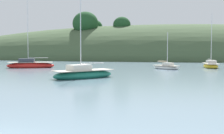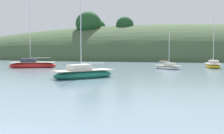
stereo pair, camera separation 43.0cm
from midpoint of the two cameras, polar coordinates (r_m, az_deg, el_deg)
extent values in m
ellipsoid|color=#425638|center=(86.86, 9.46, 1.44)|extent=(150.00, 36.00, 20.57)
ellipsoid|color=#1E4723|center=(83.44, 2.68, 8.30)|extent=(5.00, 4.55, 4.55)
ellipsoid|color=#1E4723|center=(90.04, -2.75, 7.81)|extent=(5.07, 4.61, 4.61)
ellipsoid|color=#1E4723|center=(84.41, -4.52, 8.53)|extent=(7.44, 6.76, 6.76)
ellipsoid|color=gold|center=(48.88, 19.45, 0.14)|extent=(2.50, 6.11, 0.95)
cube|color=beige|center=(48.86, 19.46, 0.64)|extent=(2.30, 5.62, 0.06)
cube|color=beige|center=(48.38, 19.57, 0.93)|extent=(1.47, 2.01, 0.53)
cylinder|color=silver|center=(48.55, 19.62, 5.32)|extent=(0.09, 0.09, 7.95)
cylinder|color=silver|center=(49.77, 19.28, 1.45)|extent=(0.27, 2.50, 0.07)
ellipsoid|color=#196B56|center=(29.56, -5.12, -1.59)|extent=(6.09, 6.75, 1.09)
cube|color=beige|center=(29.52, -5.12, -0.64)|extent=(5.60, 6.21, 0.06)
cube|color=silver|center=(29.22, -6.03, -0.12)|extent=(2.54, 2.64, 0.58)
cylinder|color=silver|center=(29.31, -5.73, 6.31)|extent=(0.09, 0.09, 7.14)
cylinder|color=silver|center=(30.07, -3.37, 0.78)|extent=(1.86, 2.27, 0.07)
ellipsoid|color=red|center=(48.38, -15.07, 0.26)|extent=(7.87, 5.13, 1.19)
cube|color=beige|center=(48.35, -15.08, 0.90)|extent=(7.24, 4.72, 0.06)
cube|color=#333842|center=(48.42, -15.79, 1.26)|extent=(2.83, 2.42, 0.62)
cylinder|color=silver|center=(48.45, -15.61, 6.76)|extent=(0.09, 0.09, 9.91)
cylinder|color=silver|center=(48.20, -13.69, 1.79)|extent=(2.93, 1.23, 0.07)
ellipsoid|color=white|center=(43.77, 11.19, -0.17)|extent=(4.52, 3.99, 0.72)
cube|color=beige|center=(43.75, 11.19, 0.26)|extent=(4.16, 3.67, 0.06)
cube|color=silver|center=(43.50, 11.56, 0.53)|extent=(1.76, 1.68, 0.45)
cylinder|color=silver|center=(43.54, 11.46, 3.50)|extent=(0.09, 0.09, 4.95)
cylinder|color=silver|center=(44.19, 10.49, 1.04)|extent=(1.54, 1.22, 0.07)
ellipsoid|color=tan|center=(44.19, 10.49, 1.10)|extent=(1.56, 1.28, 0.20)
camera|label=1|loc=(0.21, -89.56, 0.03)|focal=46.48mm
camera|label=2|loc=(0.21, 90.44, -0.03)|focal=46.48mm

